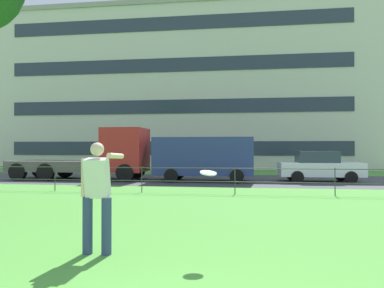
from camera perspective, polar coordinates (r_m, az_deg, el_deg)
name	(u,v)px	position (r m, az deg, el deg)	size (l,w,h in m)	color
street_strip	(237,180)	(19.39, 7.10, -5.64)	(80.00, 7.26, 0.01)	#424247
park_fence	(235,176)	(13.49, 6.80, -5.05)	(28.43, 0.04, 1.00)	#333833
person_thrower	(97,193)	(6.09, -14.73, -7.55)	(0.52, 0.78, 1.80)	navy
frisbee	(208,173)	(5.86, 2.58, -4.60)	(0.38, 0.38, 0.08)	white
flatbed_truck_far_left	(99,157)	(19.99, -14.48, -1.99)	(7.32, 2.48, 2.75)	#B22323
panel_van_far_right	(204,156)	(18.43, 1.92, -1.97)	(5.02, 2.14, 2.24)	navy
car_white_left	(319,166)	(19.14, 19.42, -3.36)	(4.05, 1.90, 1.54)	silver
apartment_building_background	(187,96)	(36.26, -0.77, 7.56)	(32.83, 14.92, 13.69)	beige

